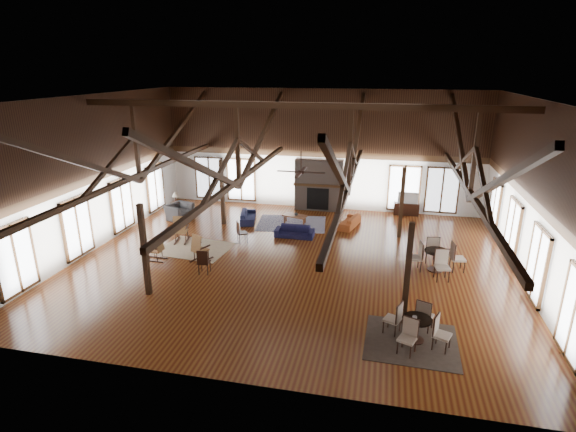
% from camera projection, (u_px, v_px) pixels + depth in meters
% --- Properties ---
extents(floor, '(16.00, 16.00, 0.00)m').
position_uv_depth(floor, '(292.00, 261.00, 16.98)').
color(floor, brown).
rests_on(floor, ground).
extents(ceiling, '(16.00, 14.00, 0.02)m').
position_uv_depth(ceiling, '(292.00, 98.00, 15.08)').
color(ceiling, black).
rests_on(ceiling, wall_back).
extents(wall_back, '(16.00, 0.02, 6.00)m').
position_uv_depth(wall_back, '(321.00, 150.00, 22.52)').
color(wall_back, silver).
rests_on(wall_back, floor).
extents(wall_front, '(16.00, 0.02, 6.00)m').
position_uv_depth(wall_front, '(225.00, 265.00, 9.54)').
color(wall_front, silver).
rests_on(wall_front, floor).
extents(wall_left, '(0.02, 14.00, 6.00)m').
position_uv_depth(wall_left, '(93.00, 174.00, 17.64)').
color(wall_left, silver).
rests_on(wall_left, floor).
extents(wall_right, '(0.02, 14.00, 6.00)m').
position_uv_depth(wall_right, '(536.00, 198.00, 14.41)').
color(wall_right, silver).
rests_on(wall_right, floor).
extents(roof_truss, '(15.60, 14.07, 3.14)m').
position_uv_depth(roof_truss, '(292.00, 156.00, 15.70)').
color(roof_truss, black).
rests_on(roof_truss, wall_back).
extents(post_grid, '(8.16, 7.16, 3.05)m').
position_uv_depth(post_grid, '(292.00, 223.00, 16.49)').
color(post_grid, black).
rests_on(post_grid, floor).
extents(fireplace, '(2.50, 0.69, 2.60)m').
position_uv_depth(fireplace, '(319.00, 185.00, 22.75)').
color(fireplace, '#6B5B51').
rests_on(fireplace, floor).
extents(ceiling_fan, '(1.60, 1.60, 0.75)m').
position_uv_depth(ceiling_fan, '(301.00, 171.00, 14.77)').
color(ceiling_fan, black).
rests_on(ceiling_fan, roof_truss).
extents(sofa_navy_front, '(1.68, 0.66, 0.49)m').
position_uv_depth(sofa_navy_front, '(294.00, 232.00, 19.33)').
color(sofa_navy_front, '#131233').
rests_on(sofa_navy_front, floor).
extents(sofa_navy_left, '(1.77, 1.01, 0.49)m').
position_uv_depth(sofa_navy_left, '(248.00, 216.00, 21.31)').
color(sofa_navy_left, '#141738').
rests_on(sofa_navy_left, floor).
extents(sofa_orange, '(1.79, 1.05, 0.49)m').
position_uv_depth(sofa_orange, '(349.00, 221.00, 20.62)').
color(sofa_orange, '#9B471E').
rests_on(sofa_orange, floor).
extents(coffee_table, '(1.20, 0.82, 0.42)m').
position_uv_depth(coffee_table, '(295.00, 216.00, 20.95)').
color(coffee_table, brown).
rests_on(coffee_table, floor).
extents(vase, '(0.22, 0.22, 0.19)m').
position_uv_depth(vase, '(296.00, 214.00, 20.84)').
color(vase, '#B2B2B2').
rests_on(vase, coffee_table).
extents(armchair, '(1.42, 1.33, 0.75)m').
position_uv_depth(armchair, '(179.00, 212.00, 21.58)').
color(armchair, '#2F2F31').
rests_on(armchair, floor).
extents(side_table_lamp, '(0.43, 0.43, 1.09)m').
position_uv_depth(side_table_lamp, '(176.00, 205.00, 22.50)').
color(side_table_lamp, black).
rests_on(side_table_lamp, floor).
extents(rocking_chair_a, '(0.64, 0.98, 1.17)m').
position_uv_depth(rocking_chair_a, '(180.00, 230.00, 18.66)').
color(rocking_chair_a, olive).
rests_on(rocking_chair_a, floor).
extents(rocking_chair_b, '(0.74, 0.94, 1.07)m').
position_uv_depth(rocking_chair_b, '(199.00, 249.00, 16.85)').
color(rocking_chair_b, olive).
rests_on(rocking_chair_b, floor).
extents(rocking_chair_c, '(0.81, 0.46, 1.02)m').
position_uv_depth(rocking_chair_c, '(157.00, 248.00, 16.92)').
color(rocking_chair_c, olive).
rests_on(rocking_chair_c, floor).
extents(side_chair_a, '(0.54, 0.54, 0.92)m').
position_uv_depth(side_chair_a, '(240.00, 230.00, 18.62)').
color(side_chair_a, black).
rests_on(side_chair_a, floor).
extents(side_chair_b, '(0.42, 0.42, 0.93)m').
position_uv_depth(side_chair_b, '(203.00, 260.00, 15.75)').
color(side_chair_b, black).
rests_on(side_chair_b, floor).
extents(cafe_table_near, '(1.82, 1.82, 0.94)m').
position_uv_depth(cafe_table_near, '(417.00, 325.00, 11.92)').
color(cafe_table_near, black).
rests_on(cafe_table_near, floor).
extents(cafe_table_far, '(2.08, 2.08, 1.06)m').
position_uv_depth(cafe_table_far, '(436.00, 257.00, 16.06)').
color(cafe_table_far, black).
rests_on(cafe_table_far, floor).
extents(cup_near, '(0.13, 0.13, 0.10)m').
position_uv_depth(cup_near, '(415.00, 318.00, 11.80)').
color(cup_near, '#B2B2B2').
rests_on(cup_near, cafe_table_near).
extents(cup_far, '(0.14, 0.14, 0.09)m').
position_uv_depth(cup_far, '(437.00, 250.00, 15.94)').
color(cup_far, '#B2B2B2').
rests_on(cup_far, cafe_table_far).
extents(tv_console, '(1.21, 0.45, 0.60)m').
position_uv_depth(tv_console, '(406.00, 209.00, 22.25)').
color(tv_console, black).
rests_on(tv_console, floor).
extents(television, '(0.98, 0.15, 0.56)m').
position_uv_depth(television, '(408.00, 197.00, 22.06)').
color(television, '#B2B2B2').
rests_on(television, tv_console).
extents(rug_tan, '(2.96, 2.45, 0.01)m').
position_uv_depth(rug_tan, '(195.00, 248.00, 18.15)').
color(rug_tan, tan).
rests_on(rug_tan, floor).
extents(rug_navy, '(3.38, 2.69, 0.01)m').
position_uv_depth(rug_navy, '(292.00, 223.00, 21.05)').
color(rug_navy, '#1D1B4D').
rests_on(rug_navy, floor).
extents(rug_dark, '(2.48, 2.26, 0.01)m').
position_uv_depth(rug_dark, '(411.00, 342.00, 12.00)').
color(rug_dark, black).
rests_on(rug_dark, floor).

